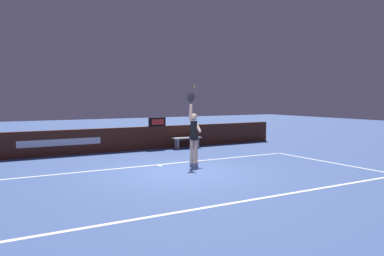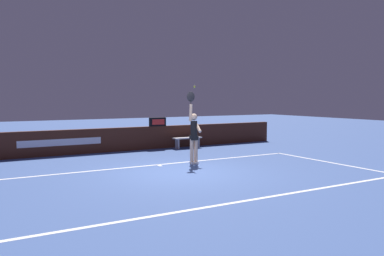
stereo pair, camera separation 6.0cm
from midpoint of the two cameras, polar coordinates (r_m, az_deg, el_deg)
name	(u,v)px [view 2 (the right image)]	position (r m, az deg, el deg)	size (l,w,h in m)	color
ground_plane	(179,173)	(11.69, -1.80, -6.62)	(60.00, 60.00, 0.00)	#3C5592
court_lines	(195,178)	(10.85, 0.64, -7.47)	(10.98, 5.22, 0.00)	white
back_wall	(119,139)	(16.51, -10.61, -1.67)	(15.96, 0.23, 1.00)	#432116
speed_display	(158,122)	(17.11, -5.03, 0.92)	(0.76, 0.18, 0.38)	black
tennis_player	(194,134)	(13.07, 0.40, -0.89)	(0.44, 0.49, 2.46)	beige
tennis_ball	(195,87)	(13.05, 0.51, 6.12)	(0.07, 0.07, 0.07)	#D2E030
courtside_bench_near	(187,140)	(17.21, -0.60, -1.80)	(1.35, 0.37, 0.48)	#B0ABAF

